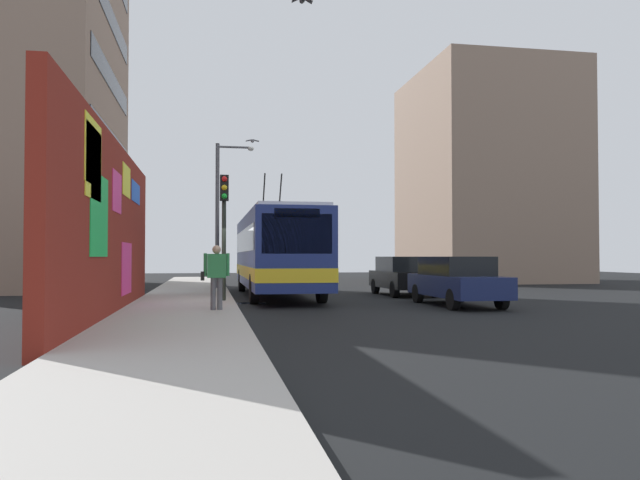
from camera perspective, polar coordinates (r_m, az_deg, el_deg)
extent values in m
plane|color=black|center=(20.69, -7.91, -5.90)|extent=(80.00, 80.00, 0.00)
cube|color=#ADA8A0|center=(20.68, -12.36, -5.67)|extent=(48.00, 3.20, 0.15)
cube|color=maroon|center=(17.06, -18.67, 0.98)|extent=(14.50, 0.30, 4.61)
cube|color=#F2338C|center=(18.90, -17.38, -2.52)|extent=(2.11, 0.02, 1.50)
cube|color=blue|center=(21.12, -16.61, 4.20)|extent=(2.20, 0.02, 0.66)
cube|color=yellow|center=(13.69, -20.13, 6.64)|extent=(1.74, 0.02, 1.48)
cube|color=yellow|center=(13.68, -20.16, 7.58)|extent=(1.79, 0.02, 1.36)
cube|color=yellow|center=(18.83, -17.39, 5.21)|extent=(1.62, 0.02, 0.91)
cube|color=green|center=(14.32, -19.65, 2.14)|extent=(2.16, 0.02, 1.80)
cube|color=#F2338C|center=(16.93, -18.20, 4.21)|extent=(1.54, 0.02, 1.05)
cube|color=gray|center=(35.79, -24.05, 13.30)|extent=(13.78, 6.59, 21.34)
cube|color=black|center=(34.09, -18.73, 3.29)|extent=(11.72, 0.04, 1.10)
cube|color=black|center=(34.50, -18.69, 8.59)|extent=(11.72, 0.04, 1.10)
cube|color=black|center=(35.20, -18.64, 13.72)|extent=(11.72, 0.04, 1.10)
cube|color=black|center=(36.17, -18.59, 18.62)|extent=(11.72, 0.04, 1.10)
cube|color=gray|center=(42.14, 14.98, 5.58)|extent=(10.76, 9.04, 13.53)
cube|color=black|center=(44.03, 20.35, 2.22)|extent=(9.15, 0.04, 1.10)
cube|color=black|center=(44.36, 20.32, 6.35)|extent=(9.15, 0.04, 1.10)
cube|color=black|center=(44.90, 20.28, 10.40)|extent=(9.15, 0.04, 1.10)
cube|color=navy|center=(24.63, -4.07, -1.02)|extent=(11.89, 2.54, 2.70)
cube|color=silver|center=(24.68, -4.07, 2.26)|extent=(11.41, 2.33, 0.12)
cube|color=yellow|center=(24.63, -4.08, -2.88)|extent=(11.91, 2.56, 0.44)
cube|color=black|center=(18.76, -2.13, 0.59)|extent=(0.04, 2.16, 1.22)
cube|color=black|center=(24.64, -4.07, -0.08)|extent=(10.94, 2.57, 0.87)
cube|color=orange|center=(18.81, -2.13, 2.50)|extent=(0.06, 1.40, 0.28)
cylinder|color=black|center=(26.55, -3.73, 3.81)|extent=(1.43, 0.06, 2.00)
cylinder|color=black|center=(26.49, -5.23, 3.83)|extent=(1.43, 0.06, 2.00)
cylinder|color=black|center=(21.05, 0.16, -4.48)|extent=(1.00, 0.28, 1.00)
cylinder|color=black|center=(20.76, -6.11, -4.51)|extent=(1.00, 0.28, 1.00)
cylinder|color=black|center=(28.56, -2.60, -3.71)|extent=(1.00, 0.28, 1.00)
cylinder|color=black|center=(28.35, -7.22, -3.71)|extent=(1.00, 0.28, 1.00)
cube|color=navy|center=(20.35, 12.49, -4.12)|extent=(4.69, 1.74, 0.66)
cube|color=black|center=(20.41, 12.37, -2.34)|extent=(2.82, 1.56, 0.60)
cylinder|color=black|center=(19.28, 16.39, -5.22)|extent=(0.64, 0.22, 0.64)
cylinder|color=black|center=(18.64, 12.15, -5.38)|extent=(0.64, 0.22, 0.64)
cylinder|color=black|center=(22.09, 12.78, -4.77)|extent=(0.64, 0.22, 0.64)
cylinder|color=black|center=(21.54, 9.00, -4.87)|extent=(0.64, 0.22, 0.64)
cube|color=black|center=(25.47, 7.73, -3.62)|extent=(4.17, 1.84, 0.66)
cube|color=black|center=(25.53, 7.66, -2.20)|extent=(2.50, 1.65, 0.60)
cylinder|color=black|center=(24.46, 10.56, -4.47)|extent=(0.64, 0.22, 0.64)
cylinder|color=black|center=(23.93, 6.88, -4.55)|extent=(0.64, 0.22, 0.64)
cylinder|color=black|center=(27.04, 8.48, -4.19)|extent=(0.64, 0.22, 0.64)
cylinder|color=black|center=(26.57, 5.13, -4.25)|extent=(0.64, 0.22, 0.64)
cylinder|color=#595960|center=(16.91, -9.22, -4.91)|extent=(0.14, 0.14, 0.86)
cylinder|color=#595960|center=(16.91, -9.82, -4.91)|extent=(0.14, 0.14, 0.86)
cube|color=#338C4C|center=(16.88, -9.51, -2.36)|extent=(0.22, 0.50, 0.64)
cylinder|color=#338C4C|center=(16.89, -8.49, -2.26)|extent=(0.09, 0.09, 0.61)
cylinder|color=#338C4C|center=(16.88, -10.53, -2.25)|extent=(0.09, 0.09, 0.61)
sphere|color=tan|center=(16.88, -9.50, -0.87)|extent=(0.23, 0.23, 0.23)
cube|color=black|center=(16.89, -10.77, -3.28)|extent=(0.14, 0.10, 0.24)
cylinder|color=#2D382D|center=(20.47, -8.85, 0.23)|extent=(0.14, 0.14, 4.11)
cube|color=black|center=(20.36, -8.81, 4.76)|extent=(0.20, 0.28, 0.84)
sphere|color=red|center=(20.29, -8.80, 5.58)|extent=(0.18, 0.18, 0.18)
sphere|color=yellow|center=(20.25, -8.81, 4.80)|extent=(0.18, 0.18, 0.18)
sphere|color=green|center=(20.23, -8.81, 4.01)|extent=(0.18, 0.18, 0.18)
cylinder|color=#4C4C51|center=(28.99, -9.44, 2.26)|extent=(0.18, 0.18, 6.68)
cylinder|color=#4C4C51|center=(29.39, -7.90, 8.47)|extent=(0.10, 1.53, 0.10)
ellipsoid|color=silver|center=(29.42, -6.40, 8.35)|extent=(0.44, 0.28, 0.20)
ellipsoid|color=slate|center=(26.49, -6.24, 9.04)|extent=(0.32, 0.14, 0.12)
cube|color=slate|center=(26.51, -5.94, 9.10)|extent=(0.20, 0.28, 0.08)
cube|color=slate|center=(26.49, -6.55, 9.11)|extent=(0.20, 0.28, 0.08)
ellipsoid|color=#47474C|center=(17.09, -1.65, 21.20)|extent=(0.32, 0.14, 0.12)
cube|color=#47474C|center=(17.12, -1.16, 21.27)|extent=(0.20, 0.26, 0.15)
cylinder|color=black|center=(21.22, -6.34, -5.79)|extent=(1.02, 1.02, 0.00)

